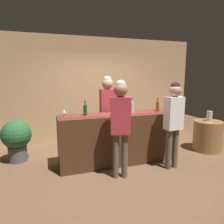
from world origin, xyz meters
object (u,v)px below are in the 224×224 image
Objects in this scene: wine_glass_near_customer at (64,111)px; wine_glass_far_end at (115,109)px; vase_on_side_table at (209,116)px; bartender at (108,106)px; customer_browsing at (120,118)px; wine_glass_mid_counter at (128,109)px; wine_bottle_amber at (158,107)px; potted_plant_tall at (17,138)px; round_side_table at (208,136)px; customer_sipping at (174,116)px; wine_bottle_clear at (132,107)px; wine_bottle_green at (85,110)px.

wine_glass_near_customer and wine_glass_far_end have the same top height.
vase_on_side_table is at bearing -1.61° from wine_glass_far_end.
bartender reaches higher than customer_browsing.
wine_glass_mid_counter is 0.08× the size of bartender.
wine_bottle_amber is 1.49m from vase_on_side_table.
customer_browsing is at bearing -39.39° from wine_glass_near_customer.
vase_on_side_table reaches higher than potted_plant_tall.
customer_sipping is at bearing -157.67° from round_side_table.
customer_sipping is (0.96, -0.68, -0.09)m from wine_glass_far_end.
wine_bottle_clear is 0.92m from customer_browsing.
wine_glass_mid_counter is at bearing 109.19° from bartender.
customer_browsing is (-1.12, -0.65, -0.06)m from wine_bottle_amber.
bartender is at bearing 42.16° from wine_bottle_green.
wine_glass_far_end is 2.51m from round_side_table.
customer_sipping reaches higher than wine_bottle_green.
potted_plant_tall is (-2.96, 0.74, -0.64)m from wine_bottle_amber.
wine_glass_far_end is at bearing 93.44° from customer_browsing.
wine_bottle_amber is at bearing -0.39° from wine_bottle_green.
wine_glass_far_end is at bearing 177.77° from round_side_table.
wine_glass_near_customer is 1.15m from bartender.
round_side_table is 4.46m from potted_plant_tall.
vase_on_side_table reaches higher than round_side_table.
round_side_table is at bearing 17.16° from customer_sipping.
bartender is (-0.97, 0.59, -0.01)m from wine_bottle_amber.
wine_bottle_amber reaches higher than round_side_table.
wine_bottle_green is 0.33× the size of potted_plant_tall.
round_side_table is at bearing 29.94° from customer_browsing.
customer_browsing is at bearing 84.37° from bartender.
bartender is at bearing 129.58° from wine_bottle_clear.
wine_bottle_green is 0.86m from bartender.
wine_glass_near_customer is at bearing -34.38° from potted_plant_tall.
wine_glass_mid_counter is 0.08× the size of customer_sipping.
vase_on_side_table is 0.26× the size of potted_plant_tall.
potted_plant_tall is (-2.01, 0.66, -0.63)m from wine_glass_far_end.
wine_glass_mid_counter reaches higher than vase_on_side_table.
round_side_table is at bearing -139.56° from vase_on_side_table.
wine_glass_mid_counter is 0.19× the size of round_side_table.
customer_sipping is 1.12m from customer_browsing.
potted_plant_tall is (-1.85, 1.39, -0.57)m from customer_browsing.
wine_bottle_clear is 0.27m from wine_glass_mid_counter.
wine_glass_far_end is at bearing -177.44° from wine_bottle_clear.
potted_plant_tall is at bearing 170.60° from vase_on_side_table.
bartender reaches higher than wine_glass_far_end.
bartender is at bearing 124.08° from customer_sipping.
wine_glass_far_end is at bearing 178.39° from vase_on_side_table.
customer_browsing is at bearing 176.91° from customer_sipping.
wine_bottle_clear reaches higher than wine_glass_near_customer.
wine_glass_near_customer is 2.12m from customer_sipping.
wine_bottle_green is 0.17× the size of bartender.
wine_bottle_clear is 0.90m from customer_sipping.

